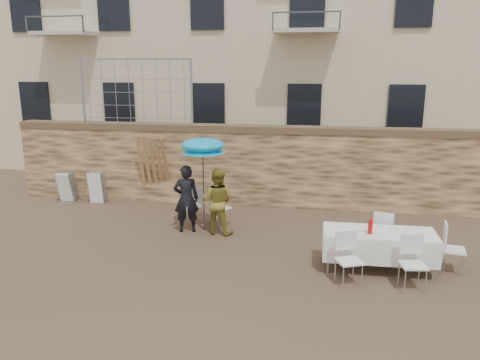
# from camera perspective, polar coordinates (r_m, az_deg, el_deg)

# --- Properties ---
(ground) EXTENTS (80.00, 80.00, 0.00)m
(ground) POSITION_cam_1_polar(r_m,az_deg,el_deg) (8.79, -4.98, -12.28)
(ground) COLOR brown
(ground) RESTS_ON ground
(stone_wall) EXTENTS (13.00, 0.50, 2.20)m
(stone_wall) POSITION_cam_1_polar(r_m,az_deg,el_deg) (13.09, 0.23, 1.73)
(stone_wall) COLOR #937049
(stone_wall) RESTS_ON ground
(chain_link_fence) EXTENTS (3.20, 0.06, 1.80)m
(chain_link_fence) POSITION_cam_1_polar(r_m,az_deg,el_deg) (13.60, -12.56, 10.38)
(chain_link_fence) COLOR gray
(chain_link_fence) RESTS_ON stone_wall
(man_suit) EXTENTS (0.68, 0.55, 1.61)m
(man_suit) POSITION_cam_1_polar(r_m,az_deg,el_deg) (11.03, -6.58, -2.29)
(man_suit) COLOR black
(man_suit) RESTS_ON ground
(woman_dress) EXTENTS (0.85, 0.72, 1.55)m
(woman_dress) POSITION_cam_1_polar(r_m,az_deg,el_deg) (10.87, -2.76, -2.62)
(woman_dress) COLOR gold
(woman_dress) RESTS_ON ground
(umbrella) EXTENTS (1.04, 1.04, 2.12)m
(umbrella) POSITION_cam_1_polar(r_m,az_deg,el_deg) (10.75, -4.55, 3.91)
(umbrella) COLOR #3F3F44
(umbrella) RESTS_ON ground
(couple_chair_left) EXTENTS (0.67, 0.67, 0.96)m
(couple_chair_left) POSITION_cam_1_polar(r_m,az_deg,el_deg) (11.64, -5.80, -3.08)
(couple_chair_left) COLOR white
(couple_chair_left) RESTS_ON ground
(couple_chair_right) EXTENTS (0.68, 0.68, 0.96)m
(couple_chair_right) POSITION_cam_1_polar(r_m,az_deg,el_deg) (11.48, -2.42, -3.25)
(couple_chair_right) COLOR white
(couple_chair_right) RESTS_ON ground
(banquet_table) EXTENTS (2.10, 0.85, 0.78)m
(banquet_table) POSITION_cam_1_polar(r_m,az_deg,el_deg) (9.37, 16.64, -6.29)
(banquet_table) COLOR white
(banquet_table) RESTS_ON ground
(soda_bottle) EXTENTS (0.09, 0.09, 0.26)m
(soda_bottle) POSITION_cam_1_polar(r_m,az_deg,el_deg) (9.14, 15.58, -5.56)
(soda_bottle) COLOR red
(soda_bottle) RESTS_ON banquet_table
(table_chair_front_left) EXTENTS (0.63, 0.63, 0.96)m
(table_chair_front_left) POSITION_cam_1_polar(r_m,az_deg,el_deg) (8.70, 13.16, -9.43)
(table_chair_front_left) COLOR white
(table_chair_front_left) RESTS_ON ground
(table_chair_front_right) EXTENTS (0.54, 0.54, 0.96)m
(table_chair_front_right) POSITION_cam_1_polar(r_m,az_deg,el_deg) (8.85, 20.38, -9.54)
(table_chair_front_right) COLOR white
(table_chair_front_right) RESTS_ON ground
(table_chair_back) EXTENTS (0.59, 0.59, 0.96)m
(table_chair_back) POSITION_cam_1_polar(r_m,az_deg,el_deg) (10.22, 17.11, -6.09)
(table_chair_back) COLOR white
(table_chair_back) RESTS_ON ground
(table_chair_side) EXTENTS (0.55, 0.55, 0.96)m
(table_chair_side) POSITION_cam_1_polar(r_m,az_deg,el_deg) (9.83, 24.64, -7.59)
(table_chair_side) COLOR white
(table_chair_side) RESTS_ON ground
(chair_stack_left) EXTENTS (0.46, 0.47, 0.92)m
(chair_stack_left) POSITION_cam_1_polar(r_m,az_deg,el_deg) (14.45, -20.02, -0.56)
(chair_stack_left) COLOR white
(chair_stack_left) RESTS_ON ground
(chair_stack_right) EXTENTS (0.46, 0.40, 0.92)m
(chair_stack_right) POSITION_cam_1_polar(r_m,az_deg,el_deg) (14.04, -16.81, -0.71)
(chair_stack_right) COLOR white
(chair_stack_right) RESTS_ON ground
(wood_planks) EXTENTS (0.70, 0.20, 2.00)m
(wood_planks) POSITION_cam_1_polar(r_m,az_deg,el_deg) (13.36, -10.65, 1.30)
(wood_planks) COLOR #A37749
(wood_planks) RESTS_ON ground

